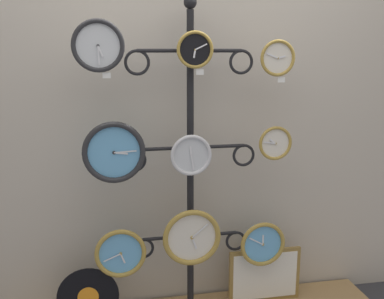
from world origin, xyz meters
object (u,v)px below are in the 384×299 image
at_px(clock_top_right, 277,58).
at_px(clock_bottom_center, 192,237).
at_px(clock_top_left, 98,46).
at_px(clock_middle_center, 191,155).
at_px(clock_bottom_left, 121,253).
at_px(clock_top_center, 195,50).
at_px(vinyl_record, 88,297).
at_px(clock_middle_right, 275,143).
at_px(display_stand, 190,209).
at_px(clock_middle_left, 114,152).
at_px(picture_frame, 265,275).
at_px(clock_bottom_right, 263,244).

distance_m(clock_top_right, clock_bottom_center, 1.08).
bearing_deg(clock_top_left, clock_bottom_center, -2.57).
height_order(clock_middle_center, clock_bottom_center, clock_middle_center).
bearing_deg(clock_bottom_left, clock_bottom_center, -3.96).
height_order(clock_top_center, vinyl_record, clock_top_center).
xyz_separation_m(clock_top_center, clock_middle_center, (-0.02, -0.02, -0.55)).
xyz_separation_m(clock_middle_center, clock_middle_right, (0.48, 0.02, 0.04)).
height_order(display_stand, clock_middle_left, display_stand).
xyz_separation_m(clock_top_left, picture_frame, (0.93, 0.07, -1.36)).
xyz_separation_m(clock_middle_center, clock_bottom_center, (0.00, -0.01, -0.46)).
bearing_deg(clock_middle_left, clock_top_left, 171.83).
distance_m(clock_top_center, clock_bottom_center, 1.01).
distance_m(display_stand, clock_middle_right, 0.61).
relative_size(clock_bottom_center, clock_bottom_right, 1.21).
distance_m(clock_middle_center, clock_bottom_right, 0.70).
height_order(clock_top_right, clock_middle_right, clock_top_right).
bearing_deg(clock_bottom_left, clock_top_center, 1.21).
height_order(clock_top_right, clock_bottom_right, clock_top_right).
height_order(clock_bottom_right, picture_frame, clock_bottom_right).
bearing_deg(clock_bottom_center, clock_top_center, 57.20).
bearing_deg(display_stand, clock_top_left, -168.76).
xyz_separation_m(clock_middle_right, clock_bottom_right, (-0.05, -0.01, -0.59)).
height_order(clock_bottom_left, picture_frame, clock_bottom_left).
bearing_deg(clock_middle_left, display_stand, 13.77).
bearing_deg(clock_top_right, picture_frame, 90.95).
xyz_separation_m(clock_bottom_center, picture_frame, (0.47, 0.09, -0.32)).
distance_m(clock_bottom_center, clock_bottom_right, 0.43).
relative_size(clock_bottom_right, picture_frame, 0.61).
bearing_deg(clock_top_center, clock_bottom_left, -178.79).
xyz_separation_m(clock_middle_center, clock_bottom_left, (-0.39, 0.01, -0.54)).
xyz_separation_m(clock_bottom_right, vinyl_record, (-1.00, 0.01, -0.23)).
distance_m(clock_middle_right, vinyl_record, 1.34).
distance_m(clock_top_center, clock_middle_left, 0.67).
bearing_deg(clock_bottom_center, clock_bottom_right, 3.93).
relative_size(display_stand, picture_frame, 4.13).
bearing_deg(clock_middle_left, picture_frame, 5.13).
bearing_deg(clock_bottom_center, clock_middle_left, 178.22).
height_order(clock_top_right, clock_middle_center, clock_top_right).
xyz_separation_m(clock_top_right, picture_frame, (-0.00, 0.06, -1.29)).
distance_m(clock_middle_right, clock_bottom_center, 0.70).
distance_m(clock_bottom_left, picture_frame, 0.90).
distance_m(clock_bottom_left, vinyl_record, 0.31).
distance_m(vinyl_record, picture_frame, 1.04).
xyz_separation_m(clock_middle_left, clock_middle_center, (0.40, 0.00, -0.03)).
height_order(clock_top_left, clock_middle_center, clock_top_left).
height_order(display_stand, clock_top_right, display_stand).
bearing_deg(clock_middle_right, clock_middle_left, -178.46).
bearing_deg(display_stand, clock_top_right, -10.49).
xyz_separation_m(display_stand, clock_middle_center, (-0.02, -0.10, 0.34)).
bearing_deg(picture_frame, clock_bottom_right, -125.57).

